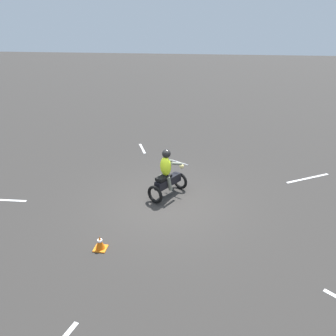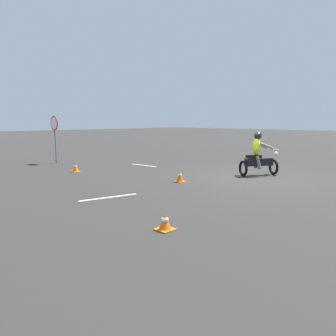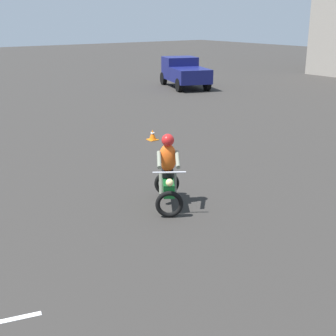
% 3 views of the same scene
% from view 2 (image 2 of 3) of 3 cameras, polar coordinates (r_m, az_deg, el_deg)
% --- Properties ---
extents(ground_plane, '(120.00, 120.00, 0.00)m').
position_cam_2_polar(ground_plane, '(12.54, 14.49, -1.57)').
color(ground_plane, '#2D2B28').
extents(motorcycle_rider_foreground, '(1.23, 1.51, 1.66)m').
position_cam_2_polar(motorcycle_rider_foreground, '(12.89, 15.43, 1.92)').
color(motorcycle_rider_foreground, black).
rests_on(motorcycle_rider_foreground, ground).
extents(stop_sign, '(0.70, 0.08, 2.30)m').
position_cam_2_polar(stop_sign, '(16.90, -19.14, 6.30)').
color(stop_sign, slate).
rests_on(stop_sign, ground).
extents(traffic_cone_mid_center, '(0.32, 0.32, 0.33)m').
position_cam_2_polar(traffic_cone_mid_center, '(13.88, -15.80, -0.02)').
color(traffic_cone_mid_center, orange).
rests_on(traffic_cone_mid_center, ground).
extents(traffic_cone_mid_left, '(0.32, 0.32, 0.38)m').
position_cam_2_polar(traffic_cone_mid_left, '(11.18, 2.09, -1.55)').
color(traffic_cone_mid_left, orange).
rests_on(traffic_cone_mid_left, ground).
extents(traffic_cone_far_center, '(0.32, 0.32, 0.31)m').
position_cam_2_polar(traffic_cone_far_center, '(6.36, -0.51, -9.53)').
color(traffic_cone_far_center, orange).
rests_on(traffic_cone_far_center, ground).
extents(lane_stripe_e, '(1.58, 0.21, 0.01)m').
position_cam_2_polar(lane_stripe_e, '(15.38, -4.20, 0.48)').
color(lane_stripe_e, silver).
rests_on(lane_stripe_e, ground).
extents(lane_stripe_n, '(0.51, 1.64, 0.01)m').
position_cam_2_polar(lane_stripe_n, '(9.14, -10.30, -5.05)').
color(lane_stripe_n, silver).
rests_on(lane_stripe_n, ground).
extents(lane_stripe_se, '(0.60, 1.23, 0.01)m').
position_cam_2_polar(lane_stripe_se, '(17.65, 16.83, 1.16)').
color(lane_stripe_se, silver).
rests_on(lane_stripe_se, ground).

